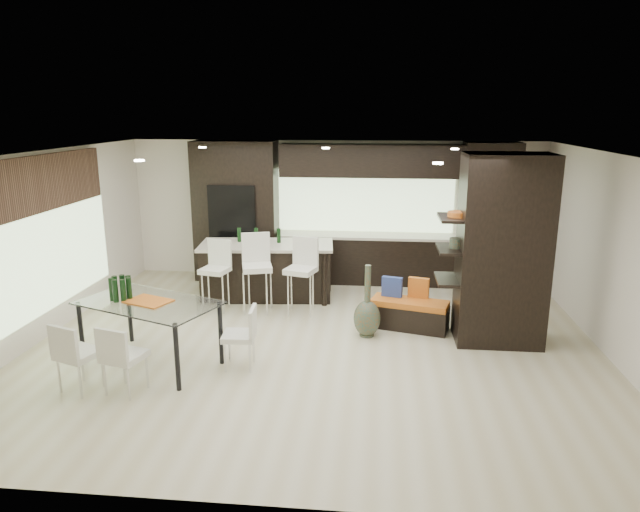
# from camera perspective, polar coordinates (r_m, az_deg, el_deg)

# --- Properties ---
(ground) EXTENTS (8.00, 8.00, 0.00)m
(ground) POSITION_cam_1_polar(r_m,az_deg,el_deg) (8.30, -0.42, -8.74)
(ground) COLOR beige
(ground) RESTS_ON ground
(back_wall) EXTENTS (8.00, 0.02, 2.70)m
(back_wall) POSITION_cam_1_polar(r_m,az_deg,el_deg) (11.28, 1.49, 4.63)
(back_wall) COLOR white
(back_wall) RESTS_ON ground
(left_wall) EXTENTS (0.02, 7.00, 2.70)m
(left_wall) POSITION_cam_1_polar(r_m,az_deg,el_deg) (9.20, -26.06, 0.91)
(left_wall) COLOR white
(left_wall) RESTS_ON ground
(right_wall) EXTENTS (0.02, 7.00, 2.70)m
(right_wall) POSITION_cam_1_polar(r_m,az_deg,el_deg) (8.45, 27.65, -0.37)
(right_wall) COLOR white
(right_wall) RESTS_ON ground
(ceiling) EXTENTS (8.00, 7.00, 0.02)m
(ceiling) POSITION_cam_1_polar(r_m,az_deg,el_deg) (7.66, -0.46, 10.18)
(ceiling) COLOR white
(ceiling) RESTS_ON ground
(window_left) EXTENTS (0.04, 3.20, 1.90)m
(window_left) POSITION_cam_1_polar(r_m,az_deg,el_deg) (9.34, -25.22, 1.19)
(window_left) COLOR #B2D199
(window_left) RESTS_ON left_wall
(window_back) EXTENTS (3.40, 0.04, 1.20)m
(window_back) POSITION_cam_1_polar(r_m,az_deg,el_deg) (11.18, 4.56, 5.54)
(window_back) COLOR #B2D199
(window_back) RESTS_ON back_wall
(stone_accent) EXTENTS (0.08, 3.00, 0.80)m
(stone_accent) POSITION_cam_1_polar(r_m,az_deg,el_deg) (9.18, -25.66, 6.66)
(stone_accent) COLOR brown
(stone_accent) RESTS_ON left_wall
(ceiling_spots) EXTENTS (4.00, 3.00, 0.02)m
(ceiling_spots) POSITION_cam_1_polar(r_m,az_deg,el_deg) (7.90, -0.26, 10.17)
(ceiling_spots) COLOR white
(ceiling_spots) RESTS_ON ceiling
(back_cabinetry) EXTENTS (6.80, 0.68, 2.70)m
(back_cabinetry) POSITION_cam_1_polar(r_m,az_deg,el_deg) (10.93, 3.98, 4.28)
(back_cabinetry) COLOR black
(back_cabinetry) RESTS_ON ground
(refrigerator) EXTENTS (0.90, 0.68, 1.90)m
(refrigerator) POSITION_cam_1_polar(r_m,az_deg,el_deg) (11.29, -8.34, 2.42)
(refrigerator) COLOR black
(refrigerator) RESTS_ON ground
(partition_column) EXTENTS (1.20, 0.80, 2.70)m
(partition_column) POSITION_cam_1_polar(r_m,az_deg,el_deg) (8.40, 17.78, 0.54)
(partition_column) COLOR black
(partition_column) RESTS_ON ground
(kitchen_island) EXTENTS (2.42, 1.22, 0.97)m
(kitchen_island) POSITION_cam_1_polar(r_m,az_deg,el_deg) (10.23, -5.31, -1.41)
(kitchen_island) COLOR black
(kitchen_island) RESTS_ON ground
(stool_left) EXTENTS (0.51, 0.51, 0.95)m
(stool_left) POSITION_cam_1_polar(r_m,az_deg,el_deg) (9.64, -10.42, -2.64)
(stool_left) COLOR silver
(stool_left) RESTS_ON ground
(stool_mid) EXTENTS (0.57, 0.57, 1.06)m
(stool_mid) POSITION_cam_1_polar(r_m,az_deg,el_deg) (9.44, -6.27, -2.54)
(stool_mid) COLOR silver
(stool_mid) RESTS_ON ground
(stool_right) EXTENTS (0.56, 0.56, 1.01)m
(stool_right) POSITION_cam_1_polar(r_m,az_deg,el_deg) (9.33, -1.94, -2.80)
(stool_right) COLOR silver
(stool_right) RESTS_ON ground
(bench) EXTENTS (1.25, 0.75, 0.45)m
(bench) POSITION_cam_1_polar(r_m,az_deg,el_deg) (8.89, 8.92, -5.77)
(bench) COLOR black
(bench) RESTS_ON ground
(floor_vase) EXTENTS (0.41, 0.41, 1.09)m
(floor_vase) POSITION_cam_1_polar(r_m,az_deg,el_deg) (8.41, 4.76, -4.50)
(floor_vase) COLOR #404633
(floor_vase) RESTS_ON ground
(dining_table) EXTENTS (2.03, 1.60, 0.86)m
(dining_table) POSITION_cam_1_polar(r_m,az_deg,el_deg) (7.85, -16.55, -7.38)
(dining_table) COLOR white
(dining_table) RESTS_ON ground
(chair_near) EXTENTS (0.53, 0.53, 0.79)m
(chair_near) POSITION_cam_1_polar(r_m,az_deg,el_deg) (7.20, -18.92, -9.90)
(chair_near) COLOR silver
(chair_near) RESTS_ON ground
(chair_far) EXTENTS (0.56, 0.56, 0.80)m
(chair_far) POSITION_cam_1_polar(r_m,az_deg,el_deg) (7.43, -22.90, -9.44)
(chair_far) COLOR silver
(chair_far) RESTS_ON ground
(chair_end) EXTENTS (0.44, 0.44, 0.76)m
(chair_end) POSITION_cam_1_polar(r_m,az_deg,el_deg) (7.52, -8.09, -8.32)
(chair_end) COLOR silver
(chair_end) RESTS_ON ground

